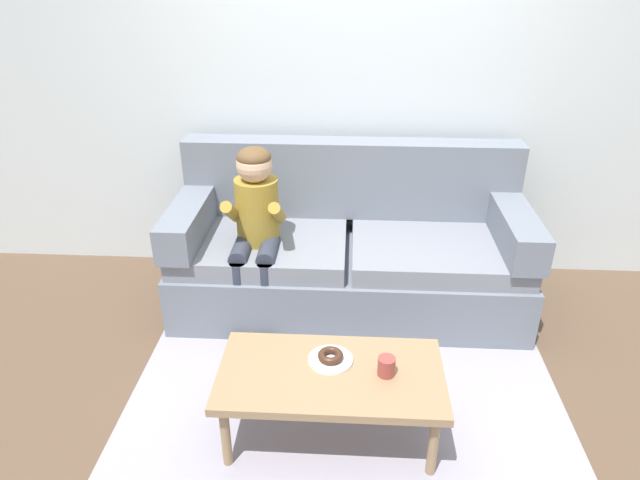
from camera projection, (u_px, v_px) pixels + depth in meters
name	position (u px, v px, depth m)	size (l,w,h in m)	color
ground	(346.00, 385.00, 3.04)	(10.00, 10.00, 0.00)	brown
wall_back	(354.00, 71.00, 3.65)	(8.00, 0.10, 2.80)	silver
area_rug	(345.00, 419.00, 2.82)	(2.25, 1.99, 0.01)	#9993A3
couch	(349.00, 252.00, 3.64)	(2.19, 0.90, 1.01)	slate
coffee_table	(332.00, 379.00, 2.59)	(1.03, 0.54, 0.38)	#937551
person_child	(256.00, 220.00, 3.34)	(0.34, 0.58, 1.10)	olive
plate	(331.00, 360.00, 2.63)	(0.21, 0.21, 0.01)	white
donut	(331.00, 356.00, 2.62)	(0.12, 0.12, 0.04)	#422619
mug	(387.00, 366.00, 2.53)	(0.08, 0.08, 0.09)	#993D38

